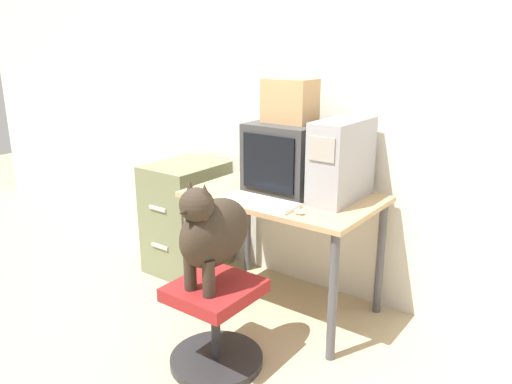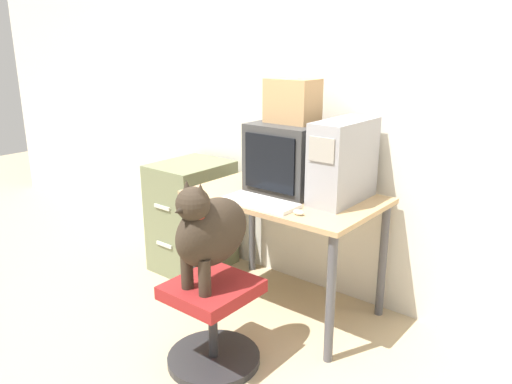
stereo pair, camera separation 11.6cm
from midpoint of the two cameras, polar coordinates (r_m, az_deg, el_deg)
name	(u,v)px [view 1 (the left image)]	position (r m, az deg, el deg)	size (l,w,h in m)	color
ground_plane	(249,331)	(3.11, -1.95, -15.60)	(12.00, 12.00, 0.00)	tan
wall_back	(322,101)	(3.30, 6.49, 10.35)	(8.00, 0.05, 2.60)	silver
desk	(284,210)	(3.08, 2.10, -2.10)	(1.14, 0.72, 0.77)	tan
crt_monitor	(289,157)	(3.10, 2.67, 4.06)	(0.43, 0.45, 0.42)	#383838
pc_tower	(342,160)	(2.92, 8.67, 3.60)	(0.21, 0.49, 0.47)	#99999E
keyboard	(260,202)	(2.86, -0.66, -1.14)	(0.45, 0.18, 0.03)	silver
computer_mouse	(300,212)	(2.69, 3.77, -2.28)	(0.06, 0.04, 0.03)	beige
office_chair	(216,323)	(2.73, -5.89, -14.63)	(0.50, 0.50, 0.47)	#262628
dog	(212,230)	(2.49, -6.36, -4.40)	(0.23, 0.47, 0.57)	#33281E
filing_cabinet	(187,217)	(3.78, -8.81, -2.84)	(0.45, 0.57, 0.81)	#6B7251
cardboard_box	(290,101)	(3.05, 2.80, 10.38)	(0.30, 0.20, 0.26)	tan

